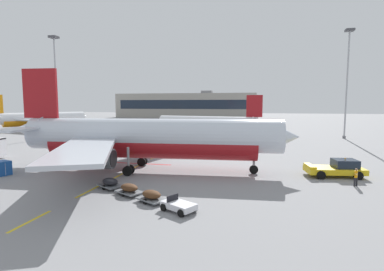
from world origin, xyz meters
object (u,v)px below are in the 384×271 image
(airliner_mid_left, at_px, (208,124))
(baggage_train, at_px, (140,192))
(airliner_far_center, at_px, (40,119))
(ground_power_truck, at_px, (108,136))
(apron_light_mast_near, at_px, (55,75))
(apron_light_mast_far, at_px, (348,71))
(ground_crew_worker, at_px, (356,176))
(uld_cargo_container, at_px, (1,168))
(airliner_foreground, at_px, (147,138))
(pushback_tug, at_px, (337,168))

(airliner_mid_left, bearing_deg, baggage_train, -87.55)
(airliner_mid_left, bearing_deg, airliner_far_center, 170.44)
(ground_power_truck, xyz_separation_m, apron_light_mast_near, (-18.00, 9.45, 13.06))
(airliner_mid_left, bearing_deg, apron_light_mast_far, 8.21)
(apron_light_mast_far, bearing_deg, baggage_train, -119.18)
(ground_power_truck, relative_size, ground_crew_worker, 4.14)
(airliner_far_center, xyz_separation_m, apron_light_mast_far, (84.02, -4.51, 11.85))
(ground_power_truck, distance_m, baggage_train, 35.83)
(airliner_far_center, bearing_deg, uld_cargo_container, -54.50)
(uld_cargo_container, height_order, apron_light_mast_far, apron_light_mast_far)
(airliner_far_center, bearing_deg, apron_light_mast_near, -42.09)
(airliner_foreground, xyz_separation_m, airliner_far_center, (-51.93, 45.88, -0.58))
(uld_cargo_container, bearing_deg, baggage_train, -13.55)
(airliner_far_center, relative_size, uld_cargo_container, 14.10)
(airliner_mid_left, xyz_separation_m, ground_crew_worker, (20.91, -39.13, -2.15))
(baggage_train, distance_m, uld_cargo_container, 18.85)
(pushback_tug, bearing_deg, ground_crew_worker, -78.33)
(apron_light_mast_near, bearing_deg, ground_power_truck, -27.69)
(ground_crew_worker, bearing_deg, uld_cargo_container, -174.44)
(ground_power_truck, height_order, ground_crew_worker, ground_power_truck)
(baggage_train, bearing_deg, uld_cargo_container, 166.45)
(uld_cargo_container, bearing_deg, airliner_far_center, 125.50)
(airliner_mid_left, relative_size, ground_crew_worker, 15.64)
(baggage_train, bearing_deg, airliner_mid_left, 92.45)
(airliner_far_center, bearing_deg, airliner_mid_left, -9.56)
(airliner_mid_left, relative_size, uld_cargo_container, 14.33)
(airliner_far_center, relative_size, baggage_train, 2.55)
(airliner_mid_left, relative_size, baggage_train, 2.59)
(pushback_tug, bearing_deg, apron_light_mast_far, 74.85)
(airliner_foreground, xyz_separation_m, uld_cargo_container, (-15.05, -5.83, -3.15))
(ground_power_truck, distance_m, ground_crew_worker, 44.02)
(pushback_tug, xyz_separation_m, apron_light_mast_far, (10.74, 39.64, 14.31))
(ground_crew_worker, bearing_deg, apron_light_mast_near, 150.46)
(ground_power_truck, bearing_deg, ground_crew_worker, -30.39)
(pushback_tug, bearing_deg, uld_cargo_container, -168.28)
(apron_light_mast_near, bearing_deg, airliner_mid_left, 11.93)
(ground_crew_worker, distance_m, apron_light_mast_far, 46.89)
(airliner_foreground, bearing_deg, pushback_tug, 4.62)
(uld_cargo_container, distance_m, apron_light_mast_far, 68.25)
(airliner_mid_left, xyz_separation_m, airliner_far_center, (-53.18, 8.96, 0.19))
(ground_power_truck, height_order, apron_light_mast_near, apron_light_mast_near)
(ground_power_truck, distance_m, apron_light_mast_far, 54.15)
(pushback_tug, height_order, baggage_train, pushback_tug)
(airliner_foreground, relative_size, ground_power_truck, 4.71)
(airliner_mid_left, relative_size, ground_power_truck, 3.77)
(airliner_foreground, height_order, ground_crew_worker, airliner_foreground)
(pushback_tug, bearing_deg, ground_power_truck, 153.73)
(ground_crew_worker, bearing_deg, airliner_far_center, 147.02)
(uld_cargo_container, bearing_deg, ground_crew_worker, 5.56)
(pushback_tug, height_order, airliner_far_center, airliner_far_center)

